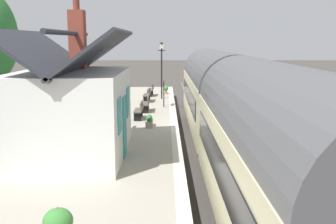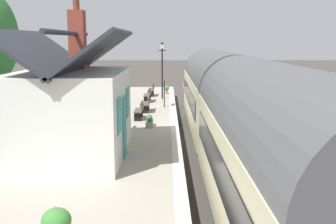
{
  "view_description": "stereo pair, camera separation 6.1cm",
  "coord_description": "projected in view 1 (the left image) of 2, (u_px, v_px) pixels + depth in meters",
  "views": [
    {
      "loc": [
        -18.36,
        1.61,
        4.81
      ],
      "look_at": [
        -1.8,
        1.5,
        1.82
      ],
      "focal_mm": 42.58,
      "sensor_mm": 36.0,
      "label": 1
    },
    {
      "loc": [
        -18.36,
        1.55,
        4.81
      ],
      "look_at": [
        -1.8,
        1.5,
        1.82
      ],
      "focal_mm": 42.58,
      "sensor_mm": 36.0,
      "label": 2
    }
  ],
  "objects": [
    {
      "name": "ground_plane",
      "position": [
        199.0,
        143.0,
        18.94
      ],
      "size": [
        160.0,
        160.0,
        0.0
      ],
      "primitive_type": "plane",
      "color": "#423D38"
    },
    {
      "name": "platform",
      "position": [
        117.0,
        135.0,
        18.84
      ],
      "size": [
        32.0,
        5.8,
        0.82
      ],
      "primitive_type": "cube",
      "color": "#A39B8C",
      "rests_on": "ground"
    },
    {
      "name": "platform_edge_coping",
      "position": [
        175.0,
        126.0,
        18.78
      ],
      "size": [
        32.0,
        0.36,
        0.02
      ],
      "primitive_type": "cube",
      "color": "beige",
      "rests_on": "platform"
    },
    {
      "name": "rail_near",
      "position": [
        233.0,
        141.0,
        18.93
      ],
      "size": [
        52.0,
        0.08,
        0.14
      ],
      "primitive_type": "cube",
      "color": "gray",
      "rests_on": "ground"
    },
    {
      "name": "rail_far",
      "position": [
        203.0,
        141.0,
        18.92
      ],
      "size": [
        52.0,
        0.08,
        0.14
      ],
      "primitive_type": "cube",
      "color": "gray",
      "rests_on": "ground"
    },
    {
      "name": "train",
      "position": [
        234.0,
        112.0,
        14.53
      ],
      "size": [
        21.59,
        2.73,
        4.32
      ],
      "color": "black",
      "rests_on": "ground"
    },
    {
      "name": "station_building",
      "position": [
        73.0,
        110.0,
        13.79
      ],
      "size": [
        5.79,
        3.84,
        5.43
      ],
      "color": "white",
      "rests_on": "platform"
    },
    {
      "name": "bench_by_lamp",
      "position": [
        148.0,
        94.0,
        26.17
      ],
      "size": [
        1.41,
        0.48,
        0.88
      ],
      "color": "brown",
      "rests_on": "platform"
    },
    {
      "name": "bench_platform_end",
      "position": [
        139.0,
        110.0,
        20.39
      ],
      "size": [
        1.41,
        0.45,
        0.88
      ],
      "color": "brown",
      "rests_on": "platform"
    },
    {
      "name": "bench_mid_platform",
      "position": [
        146.0,
        103.0,
        22.53
      ],
      "size": [
        1.4,
        0.43,
        0.88
      ],
      "color": "brown",
      "rests_on": "platform"
    },
    {
      "name": "bench_near_building",
      "position": [
        151.0,
        89.0,
        28.93
      ],
      "size": [
        1.41,
        0.47,
        0.88
      ],
      "color": "brown",
      "rests_on": "platform"
    },
    {
      "name": "planter_under_sign",
      "position": [
        149.0,
        121.0,
        18.69
      ],
      "size": [
        0.92,
        0.32,
        0.54
      ],
      "color": "gray",
      "rests_on": "platform"
    },
    {
      "name": "planter_corner_building",
      "position": [
        117.0,
        93.0,
        27.13
      ],
      "size": [
        0.43,
        0.43,
        0.8
      ],
      "color": "black",
      "rests_on": "platform"
    },
    {
      "name": "planter_edge_far",
      "position": [
        109.0,
        116.0,
        18.78
      ],
      "size": [
        0.6,
        0.6,
        0.87
      ],
      "color": "#9E5138",
      "rests_on": "platform"
    },
    {
      "name": "planter_by_door",
      "position": [
        166.0,
        90.0,
        29.99
      ],
      "size": [
        0.35,
        0.35,
        0.63
      ],
      "color": "#9E5138",
      "rests_on": "platform"
    },
    {
      "name": "lamp_post_platform",
      "position": [
        162.0,
        60.0,
        27.09
      ],
      "size": [
        0.32,
        0.5,
        3.89
      ],
      "color": "black",
      "rests_on": "platform"
    },
    {
      "name": "station_sign_board",
      "position": [
        164.0,
        87.0,
        24.15
      ],
      "size": [
        0.96,
        0.06,
        1.57
      ],
      "color": "black",
      "rests_on": "platform"
    }
  ]
}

